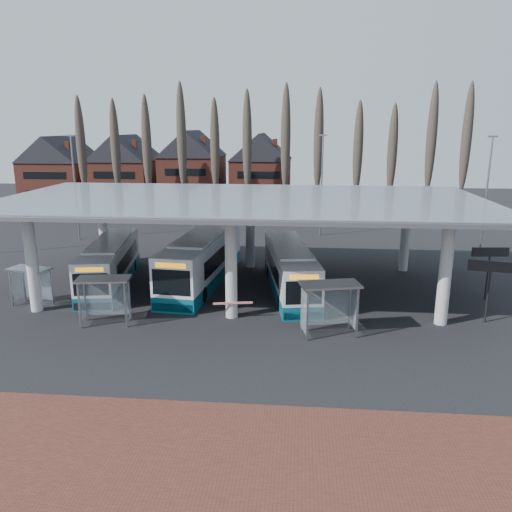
# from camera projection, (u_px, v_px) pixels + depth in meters

# --- Properties ---
(ground) EXTENTS (140.00, 140.00, 0.00)m
(ground) POSITION_uv_depth(u_px,v_px,m) (226.00, 334.00, 27.06)
(ground) COLOR black
(ground) RESTS_ON ground
(brick_strip) EXTENTS (70.00, 10.00, 0.03)m
(brick_strip) POSITION_uv_depth(u_px,v_px,m) (168.00, 487.00, 15.48)
(brick_strip) COLOR brown
(brick_strip) RESTS_ON ground
(station_canopy) EXTENTS (32.00, 16.00, 6.34)m
(station_canopy) POSITION_uv_depth(u_px,v_px,m) (242.00, 207.00, 33.35)
(station_canopy) COLOR beige
(station_canopy) RESTS_ON ground
(poplar_row) EXTENTS (45.10, 1.10, 14.50)m
(poplar_row) POSITION_uv_depth(u_px,v_px,m) (267.00, 146.00, 56.68)
(poplar_row) COLOR #473D33
(poplar_row) RESTS_ON ground
(townhouse_row) EXTENTS (36.80, 10.30, 12.25)m
(townhouse_row) POSITION_uv_depth(u_px,v_px,m) (160.00, 164.00, 69.35)
(townhouse_row) COLOR brown
(townhouse_row) RESTS_ON ground
(lamp_post_a) EXTENTS (0.80, 0.16, 10.17)m
(lamp_post_a) POSITION_uv_depth(u_px,v_px,m) (75.00, 186.00, 48.48)
(lamp_post_a) COLOR slate
(lamp_post_a) RESTS_ON ground
(lamp_post_b) EXTENTS (0.80, 0.16, 10.17)m
(lamp_post_b) POSITION_uv_depth(u_px,v_px,m) (322.00, 184.00, 50.27)
(lamp_post_b) COLOR slate
(lamp_post_b) RESTS_ON ground
(lamp_post_c) EXTENTS (0.80, 0.16, 10.17)m
(lamp_post_c) POSITION_uv_depth(u_px,v_px,m) (486.00, 193.00, 43.28)
(lamp_post_c) COLOR slate
(lamp_post_c) RESTS_ON ground
(bus_0) EXTENTS (4.19, 11.41, 3.10)m
(bus_0) POSITION_uv_depth(u_px,v_px,m) (110.00, 264.00, 35.38)
(bus_0) COLOR white
(bus_0) RESTS_ON ground
(bus_1) EXTENTS (3.93, 12.88, 3.52)m
(bus_1) POSITION_uv_depth(u_px,v_px,m) (203.00, 260.00, 35.63)
(bus_1) COLOR white
(bus_1) RESTS_ON ground
(bus_2) EXTENTS (4.20, 11.48, 3.12)m
(bus_2) POSITION_uv_depth(u_px,v_px,m) (290.00, 270.00, 33.91)
(bus_2) COLOR white
(bus_2) RESTS_ON ground
(shelter_0) EXTENTS (2.86, 1.92, 2.42)m
(shelter_0) POSITION_uv_depth(u_px,v_px,m) (32.00, 278.00, 31.04)
(shelter_0) COLOR gray
(shelter_0) RESTS_ON ground
(shelter_1) EXTENTS (3.11, 1.86, 2.72)m
(shelter_1) POSITION_uv_depth(u_px,v_px,m) (105.00, 290.00, 28.08)
(shelter_1) COLOR gray
(shelter_1) RESTS_ON ground
(shelter_2) EXTENTS (3.39, 2.22, 2.90)m
(shelter_2) POSITION_uv_depth(u_px,v_px,m) (329.00, 297.00, 26.54)
(shelter_2) COLOR gray
(shelter_2) RESTS_ON ground
(info_sign_0) EXTENTS (2.42, 0.56, 3.63)m
(info_sign_0) POSITION_uv_depth(u_px,v_px,m) (491.00, 271.00, 27.91)
(info_sign_0) COLOR black
(info_sign_0) RESTS_ON ground
(info_sign_1) EXTENTS (2.34, 0.37, 3.49)m
(info_sign_1) POSITION_uv_depth(u_px,v_px,m) (490.00, 256.00, 31.67)
(info_sign_1) COLOR black
(info_sign_1) RESTS_ON ground
(barrier) EXTENTS (2.28, 0.83, 1.15)m
(barrier) POSITION_uv_depth(u_px,v_px,m) (233.00, 304.00, 28.99)
(barrier) COLOR black
(barrier) RESTS_ON ground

